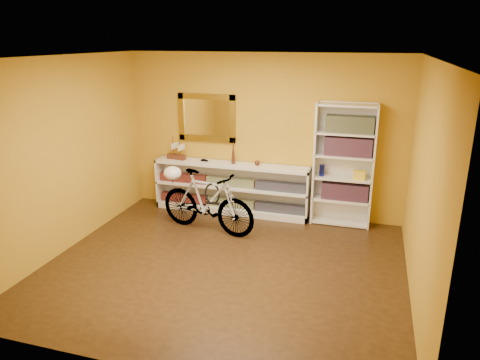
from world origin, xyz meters
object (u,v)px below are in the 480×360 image
(console_unit, at_px, (231,188))
(bicycle, at_px, (207,202))
(bookcase, at_px, (343,166))
(helmet, at_px, (172,173))

(console_unit, xyz_separation_m, bicycle, (-0.11, -0.84, 0.05))
(console_unit, relative_size, bicycle, 1.62)
(bookcase, height_order, bicycle, bookcase)
(console_unit, bearing_deg, helmet, -134.52)
(bicycle, distance_m, helmet, 0.71)
(bicycle, bearing_deg, bookcase, -54.03)
(console_unit, bearing_deg, bookcase, 0.80)
(bookcase, height_order, helmet, bookcase)
(console_unit, height_order, bicycle, bicycle)
(bicycle, height_order, helmet, bicycle)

